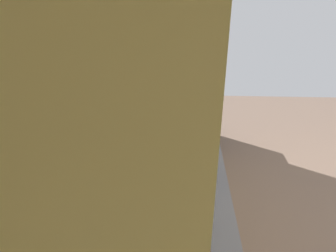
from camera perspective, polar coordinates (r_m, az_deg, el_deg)
ground_plane at (r=3.07m, az=27.38°, el=-19.02°), size 6.91×6.91×0.00m
wall_back at (r=2.04m, az=-7.97°, el=8.30°), size 4.44×0.12×2.83m
counter_run at (r=2.23m, az=1.59°, el=-19.18°), size 3.60×0.62×0.90m
upper_cabinets at (r=1.57m, az=-2.73°, el=21.02°), size 2.70×0.33×0.74m
oven_range at (r=3.98m, az=2.40°, el=3.18°), size 0.61×0.64×1.08m
microwave at (r=1.96m, az=1.35°, el=-4.16°), size 0.50×0.36×0.29m
bowl at (r=2.89m, az=3.29°, el=3.59°), size 0.19×0.19×0.04m
kettle at (r=2.57m, az=3.39°, el=1.59°), size 0.20×0.14×0.15m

